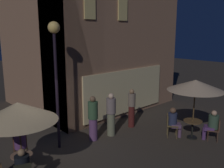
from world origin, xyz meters
TOP-DOWN VIEW (x-y plane):
  - ground_plane at (0.00, 0.00)m, footprint 60.00×60.00m
  - cafe_building at (3.81, 3.50)m, footprint 7.45×6.82m
  - street_lamp_near_corner at (0.50, 0.64)m, footprint 0.40×0.40m
  - cafe_table_0 at (4.72, -2.22)m, footprint 0.71×0.71m
  - cafe_table_1 at (-1.28, -0.33)m, footprint 0.60×0.60m
  - patio_umbrella_0 at (4.72, -2.22)m, footprint 2.10×2.10m
  - patio_umbrella_1 at (-1.28, -0.33)m, footprint 2.13×2.13m
  - cafe_chair_0 at (4.19, -1.54)m, footprint 0.61×0.61m
  - cafe_chair_1 at (5.13, -2.94)m, footprint 0.58×0.58m
  - cafe_chair_3 at (-0.96, 0.51)m, footprint 0.54×0.54m
  - patron_seated_0 at (4.28, -1.66)m, footprint 0.51×0.53m
  - patron_seated_1 at (5.06, -2.82)m, footprint 0.51×0.56m
  - patron_seated_2 at (-1.52, -0.94)m, footprint 0.48×0.55m
  - patron_seated_3 at (-1.02, 0.37)m, footprint 0.45×0.53m
  - patron_standing_4 at (1.80, 0.31)m, footprint 0.38×0.38m
  - patron_standing_5 at (3.87, 0.22)m, footprint 0.32×0.32m
  - patron_standing_6 at (2.61, 0.16)m, footprint 0.38×0.38m

SIDE VIEW (x-z plane):
  - ground_plane at x=0.00m, z-range 0.00..0.00m
  - cafe_table_1 at x=-1.28m, z-range 0.11..0.84m
  - cafe_table_0 at x=4.72m, z-range 0.16..0.87m
  - cafe_chair_1 at x=5.13m, z-range 0.09..0.97m
  - cafe_chair_0 at x=4.19m, z-range 0.11..1.01m
  - cafe_chair_3 at x=-0.96m, z-range 0.10..1.09m
  - patron_seated_3 at x=-1.02m, z-range 0.08..1.29m
  - patron_seated_1 at x=5.06m, z-range 0.09..1.29m
  - patron_seated_0 at x=4.28m, z-range 0.09..1.30m
  - patron_seated_2 at x=-1.52m, z-range 0.09..1.31m
  - patron_standing_5 at x=3.87m, z-range 0.01..1.70m
  - patron_standing_6 at x=2.61m, z-range 0.00..1.74m
  - patron_standing_4 at x=1.80m, z-range 0.00..1.74m
  - patio_umbrella_1 at x=-1.28m, z-range 0.85..3.10m
  - patio_umbrella_0 at x=4.72m, z-range 0.95..3.28m
  - street_lamp_near_corner at x=0.50m, z-range 1.15..5.58m
  - cafe_building at x=3.81m, z-range -0.01..7.29m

